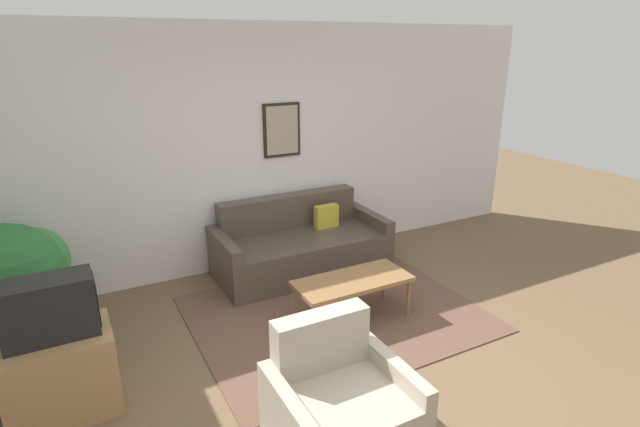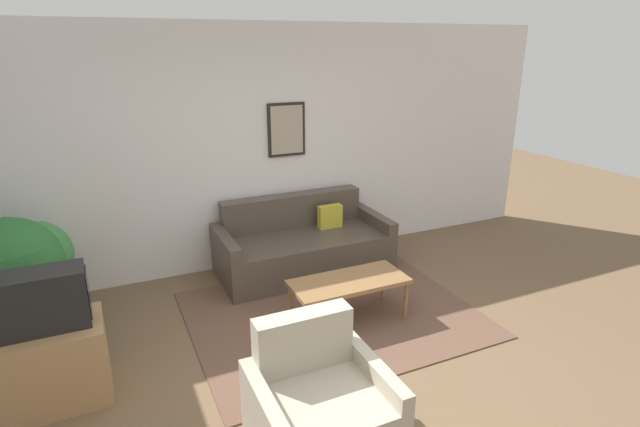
{
  "view_description": "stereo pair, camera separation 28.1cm",
  "coord_description": "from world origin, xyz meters",
  "px_view_note": "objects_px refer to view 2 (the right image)",
  "views": [
    {
      "loc": [
        -1.74,
        -2.59,
        2.48
      ],
      "look_at": [
        0.5,
        1.6,
        0.85
      ],
      "focal_mm": 28.0,
      "sensor_mm": 36.0,
      "label": 1
    },
    {
      "loc": [
        -1.48,
        -2.71,
        2.48
      ],
      "look_at": [
        0.5,
        1.6,
        0.85
      ],
      "focal_mm": 28.0,
      "sensor_mm": 36.0,
      "label": 2
    }
  ],
  "objects_px": {
    "coffee_table": "(349,284)",
    "tv": "(42,301)",
    "potted_plant_tall": "(10,270)",
    "armchair": "(320,410)",
    "couch": "(303,246)"
  },
  "relations": [
    {
      "from": "tv",
      "to": "potted_plant_tall",
      "type": "xyz_separation_m",
      "value": [
        -0.27,
        0.73,
        -0.03
      ]
    },
    {
      "from": "couch",
      "to": "tv",
      "type": "height_order",
      "value": "tv"
    },
    {
      "from": "coffee_table",
      "to": "tv",
      "type": "distance_m",
      "value": 2.46
    },
    {
      "from": "tv",
      "to": "potted_plant_tall",
      "type": "distance_m",
      "value": 0.77
    },
    {
      "from": "tv",
      "to": "armchair",
      "type": "bearing_deg",
      "value": -38.31
    },
    {
      "from": "couch",
      "to": "coffee_table",
      "type": "distance_m",
      "value": 1.21
    },
    {
      "from": "potted_plant_tall",
      "to": "armchair",
      "type": "bearing_deg",
      "value": -47.09
    },
    {
      "from": "coffee_table",
      "to": "armchair",
      "type": "xyz_separation_m",
      "value": [
        -0.89,
        -1.3,
        -0.1
      ]
    },
    {
      "from": "potted_plant_tall",
      "to": "tv",
      "type": "bearing_deg",
      "value": -69.84
    },
    {
      "from": "tv",
      "to": "armchair",
      "type": "relative_size",
      "value": 0.7
    },
    {
      "from": "coffee_table",
      "to": "tv",
      "type": "xyz_separation_m",
      "value": [
        -2.42,
        -0.09,
        0.43
      ]
    },
    {
      "from": "coffee_table",
      "to": "potted_plant_tall",
      "type": "relative_size",
      "value": 0.9
    },
    {
      "from": "armchair",
      "to": "potted_plant_tall",
      "type": "height_order",
      "value": "potted_plant_tall"
    },
    {
      "from": "coffee_table",
      "to": "tv",
      "type": "relative_size",
      "value": 1.84
    },
    {
      "from": "couch",
      "to": "coffee_table",
      "type": "bearing_deg",
      "value": -92.21
    }
  ]
}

